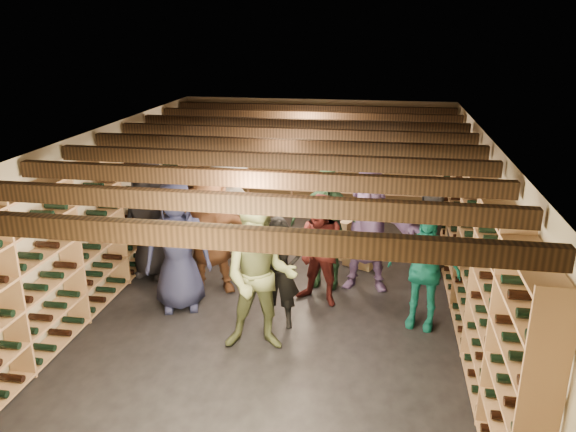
# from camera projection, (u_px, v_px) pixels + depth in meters

# --- Properties ---
(ground) EXTENTS (8.00, 8.00, 0.00)m
(ground) POSITION_uv_depth(u_px,v_px,m) (283.00, 295.00, 8.37)
(ground) COLOR black
(ground) RESTS_ON ground
(walls) EXTENTS (5.52, 8.02, 2.40)m
(walls) POSITION_uv_depth(u_px,v_px,m) (283.00, 219.00, 7.98)
(walls) COLOR #B2A78A
(walls) RESTS_ON ground
(ceiling) EXTENTS (5.50, 8.00, 0.01)m
(ceiling) POSITION_uv_depth(u_px,v_px,m) (282.00, 136.00, 7.59)
(ceiling) COLOR #BCB0A0
(ceiling) RESTS_ON walls
(ceiling_joists) EXTENTS (5.40, 7.12, 0.18)m
(ceiling_joists) POSITION_uv_depth(u_px,v_px,m) (282.00, 146.00, 7.64)
(ceiling_joists) COLOR black
(ceiling_joists) RESTS_ON ground
(wine_rack_left) EXTENTS (0.32, 7.50, 2.15)m
(wine_rack_left) POSITION_uv_depth(u_px,v_px,m) (114.00, 218.00, 8.43)
(wine_rack_left) COLOR #A77751
(wine_rack_left) RESTS_ON ground
(wine_rack_right) EXTENTS (0.32, 7.50, 2.15)m
(wine_rack_right) POSITION_uv_depth(u_px,v_px,m) (469.00, 238.00, 7.61)
(wine_rack_right) COLOR #A77751
(wine_rack_right) RESTS_ON ground
(wine_rack_back) EXTENTS (4.70, 0.30, 2.15)m
(wine_rack_back) POSITION_uv_depth(u_px,v_px,m) (315.00, 165.00, 11.59)
(wine_rack_back) COLOR #A77751
(wine_rack_back) RESTS_ON ground
(crate_stack_left) EXTENTS (0.58, 0.48, 0.85)m
(crate_stack_left) POSITION_uv_depth(u_px,v_px,m) (331.00, 222.00, 10.17)
(crate_stack_left) COLOR tan
(crate_stack_left) RESTS_ON ground
(crate_stack_right) EXTENTS (0.59, 0.51, 0.68)m
(crate_stack_right) POSITION_uv_depth(u_px,v_px,m) (338.00, 238.00, 9.68)
(crate_stack_right) COLOR tan
(crate_stack_right) RESTS_ON ground
(crate_loose) EXTENTS (0.59, 0.51, 0.17)m
(crate_loose) POSITION_uv_depth(u_px,v_px,m) (360.00, 260.00, 9.38)
(crate_loose) COLOR tan
(crate_loose) RESTS_ON ground
(person_0) EXTENTS (0.97, 0.70, 1.86)m
(person_0) POSITION_uv_depth(u_px,v_px,m) (150.00, 220.00, 8.78)
(person_0) COLOR black
(person_0) RESTS_ON ground
(person_1) EXTENTS (0.60, 0.44, 1.52)m
(person_1) POSITION_uv_depth(u_px,v_px,m) (279.00, 273.00, 7.29)
(person_1) COLOR black
(person_1) RESTS_ON ground
(person_2) EXTENTS (0.99, 0.82, 1.88)m
(person_2) POSITION_uv_depth(u_px,v_px,m) (260.00, 278.00, 6.74)
(person_2) COLOR #58623A
(person_2) RESTS_ON ground
(person_4) EXTENTS (1.00, 0.60, 1.60)m
(person_4) POSITION_uv_depth(u_px,v_px,m) (423.00, 270.00, 7.29)
(person_4) COLOR #178474
(person_4) RESTS_ON ground
(person_5) EXTENTS (1.76, 0.86, 1.82)m
(person_5) POSITION_uv_depth(u_px,v_px,m) (211.00, 233.00, 8.28)
(person_5) COLOR brown
(person_5) RESTS_ON ground
(person_6) EXTENTS (1.05, 0.85, 1.85)m
(person_6) POSITION_uv_depth(u_px,v_px,m) (178.00, 246.00, 7.74)
(person_6) COLOR #202444
(person_6) RESTS_ON ground
(person_8) EXTENTS (0.95, 0.85, 1.62)m
(person_8) POSITION_uv_depth(u_px,v_px,m) (322.00, 251.00, 7.88)
(person_8) COLOR #471615
(person_8) RESTS_ON ground
(person_9) EXTENTS (1.31, 1.00, 1.79)m
(person_9) POSITION_uv_depth(u_px,v_px,m) (229.00, 208.00, 9.46)
(person_9) COLOR #AFA9A1
(person_9) RESTS_ON ground
(person_10) EXTENTS (1.15, 0.61, 1.87)m
(person_10) POSITION_uv_depth(u_px,v_px,m) (325.00, 227.00, 8.45)
(person_10) COLOR #2A5131
(person_10) RESTS_ON ground
(person_11) EXTENTS (1.74, 0.62, 1.85)m
(person_11) POSITION_uv_depth(u_px,v_px,m) (367.00, 230.00, 8.35)
(person_11) COLOR #775B98
(person_11) RESTS_ON ground
(person_12) EXTENTS (0.87, 0.71, 1.54)m
(person_12) POSITION_uv_depth(u_px,v_px,m) (431.00, 226.00, 8.99)
(person_12) COLOR #323237
(person_12) RESTS_ON ground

